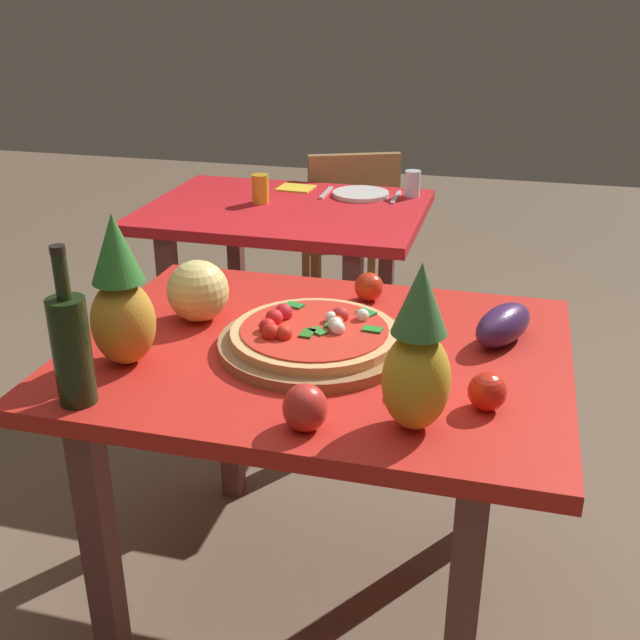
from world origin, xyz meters
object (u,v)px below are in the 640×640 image
tomato_at_corner (487,392)px  tomato_near_board (420,375)px  pizza (313,332)px  fork_utensil (326,193)px  display_table (319,384)px  melon (198,291)px  dinner_plate (361,194)px  knife_utensil (396,197)px  dining_chair (349,230)px  background_table (286,234)px  tomato_beside_pepper (369,287)px  eggplant (503,325)px  pizza_board (314,343)px  wine_bottle (71,347)px  napkin_folded (296,188)px  pineapple_right (121,298)px  drinking_glass_juice (260,189)px  pineapple_left (417,357)px  drinking_glass_water (413,184)px  bell_pepper (305,408)px

tomato_at_corner → tomato_near_board: bearing=163.2°
pizza → fork_utensil: (-0.32, 1.37, -0.04)m
display_table → melon: 0.38m
melon → dinner_plate: 1.29m
knife_utensil → tomato_at_corner: bearing=-74.1°
dining_chair → background_table: bearing=57.0°
display_table → tomato_at_corner: tomato_at_corner is taller
tomato_beside_pepper → knife_utensil: bearing=95.6°
eggplant → knife_utensil: 1.31m
pizza_board → wine_bottle: 0.54m
tomato_beside_pepper → napkin_folded: 1.22m
pineapple_right → napkin_folded: pineapple_right is taller
display_table → knife_utensil: size_ratio=6.28×
pizza_board → knife_utensil: bearing=91.7°
pineapple_right → tomato_at_corner: pineapple_right is taller
background_table → drinking_glass_juice: bearing=167.1°
melon → tomato_beside_pepper: size_ratio=2.01×
dining_chair → pineapple_left: size_ratio=2.58×
knife_utensil → fork_utensil: bearing=-179.9°
eggplant → drinking_glass_water: 1.34m
melon → napkin_folded: 1.34m
drinking_glass_water → dining_chair: bearing=132.9°
pizza_board → tomato_beside_pepper: (0.06, 0.32, 0.03)m
pineapple_left → tomato_at_corner: size_ratio=4.27×
pineapple_left → fork_utensil: pineapple_left is taller
bell_pepper → dinner_plate: 1.72m
pizza_board → knife_utensil: size_ratio=2.46×
background_table → pineapple_left: bearing=-64.2°
bell_pepper → fork_utensil: 1.75m
melon → tomato_near_board: bearing=-21.1°
fork_utensil → knife_utensil: size_ratio=1.00×
melon → dining_chair: bearing=89.8°
wine_bottle → tomato_near_board: size_ratio=4.53×
dining_chair → napkin_folded: (-0.15, -0.35, 0.27)m
fork_utensil → napkin_folded: 0.15m
wine_bottle → pizza: bearing=42.2°
pineapple_right → napkin_folded: 1.59m
pineapple_right → drinking_glass_juice: (-0.14, 1.35, -0.10)m
melon → tomato_at_corner: melon is taller
pizza_board → tomato_at_corner: size_ratio=5.73×
eggplant → tomato_near_board: bearing=-118.9°
eggplant → fork_utensil: (-0.73, 1.23, -0.04)m
pizza_board → dinner_plate: bearing=97.5°
tomato_beside_pepper → napkin_folded: tomato_beside_pepper is taller
drinking_glass_water → melon: bearing=-104.2°
wine_bottle → drinking_glass_juice: wine_bottle is taller
tomato_near_board → tomato_at_corner: 0.14m
pizza → bell_pepper: (0.08, -0.34, 0.00)m
pineapple_right → napkin_folded: (-0.07, 1.59, -0.15)m
display_table → eggplant: (0.41, 0.13, 0.14)m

